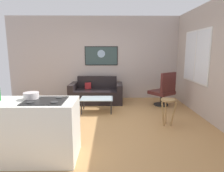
{
  "coord_description": "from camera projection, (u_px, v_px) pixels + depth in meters",
  "views": [
    {
      "loc": [
        0.27,
        -4.4,
        1.67
      ],
      "look_at": [
        0.33,
        0.9,
        0.7
      ],
      "focal_mm": 31.44,
      "sensor_mm": 36.0,
      "label": 1
    }
  ],
  "objects": [
    {
      "name": "ground",
      "position": [
        98.0,
        123.0,
        4.63
      ],
      "size": [
        6.4,
        6.4,
        0.04
      ],
      "primitive_type": "cube",
      "color": "#B6844D"
    },
    {
      "name": "right_wall",
      "position": [
        208.0,
        62.0,
        4.7
      ],
      "size": [
        0.05,
        6.4,
        2.8
      ],
      "primitive_type": "cube",
      "color": "#B8A79A",
      "rests_on": "ground"
    },
    {
      "name": "couch",
      "position": [
        96.0,
        94.0,
        6.37
      ],
      "size": [
        1.7,
        0.92,
        0.81
      ],
      "color": "black",
      "rests_on": "ground"
    },
    {
      "name": "wall_painting",
      "position": [
        101.0,
        56.0,
        6.7
      ],
      "size": [
        1.13,
        0.03,
        0.64
      ],
      "color": "black"
    },
    {
      "name": "kitchen_counter",
      "position": [
        31.0,
        130.0,
        3.0
      ],
      "size": [
        1.42,
        0.7,
        0.94
      ],
      "color": "white",
      "rests_on": "ground"
    },
    {
      "name": "mixing_bowl",
      "position": [
        31.0,
        96.0,
        3.02
      ],
      "size": [
        0.23,
        0.23,
        0.11
      ],
      "color": "silver",
      "rests_on": "kitchen_counter"
    },
    {
      "name": "bar_stool",
      "position": [
        168.0,
        105.0,
        4.35
      ],
      "size": [
        0.36,
        0.36,
        0.6
      ],
      "color": "#A27C4A",
      "rests_on": "ground"
    },
    {
      "name": "coffee_table",
      "position": [
        97.0,
        99.0,
        5.33
      ],
      "size": [
        0.87,
        0.55,
        0.39
      ],
      "color": "silver",
      "rests_on": "ground"
    },
    {
      "name": "window",
      "position": [
        196.0,
        57.0,
        5.27
      ],
      "size": [
        0.03,
        1.51,
        1.4
      ],
      "color": "silver"
    },
    {
      "name": "armchair",
      "position": [
        164.0,
        90.0,
        5.89
      ],
      "size": [
        0.85,
        0.84,
        1.03
      ],
      "color": "black",
      "rests_on": "ground"
    },
    {
      "name": "back_wall",
      "position": [
        102.0,
        58.0,
        6.76
      ],
      "size": [
        6.4,
        0.05,
        2.8
      ],
      "primitive_type": "cube",
      "color": "#B4A69F",
      "rests_on": "ground"
    }
  ]
}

